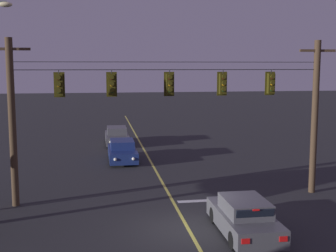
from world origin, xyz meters
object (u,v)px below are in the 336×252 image
object	(u,v)px
car_waiting_near_lane	(244,217)
car_oncoming_lead	(122,151)
traffic_light_left_inner	(112,84)
car_oncoming_trailing	(117,136)
traffic_light_right_inner	(223,84)
traffic_light_rightmost	(271,83)
traffic_light_centre	(170,84)
traffic_light_leftmost	(59,85)

from	to	relation	value
car_waiting_near_lane	car_oncoming_lead	bearing A→B (deg)	105.16
traffic_light_left_inner	car_waiting_near_lane	bearing A→B (deg)	-46.63
car_waiting_near_lane	car_oncoming_lead	size ratio (longest dim) A/B	0.98
traffic_light_left_inner	car_oncoming_trailing	distance (m)	16.21
traffic_light_right_inner	traffic_light_rightmost	distance (m)	2.37
traffic_light_rightmost	car_waiting_near_lane	size ratio (longest dim) A/B	0.28
traffic_light_centre	traffic_light_right_inner	xyz separation A→B (m)	(2.53, 0.00, 0.00)
traffic_light_rightmost	car_oncoming_trailing	xyz separation A→B (m)	(-6.72, 15.46, -4.79)
traffic_light_left_inner	car_oncoming_trailing	world-z (taller)	traffic_light_left_inner
traffic_light_centre	car_oncoming_lead	xyz separation A→B (m)	(-1.74, 8.96, -4.79)
car_waiting_near_lane	car_oncoming_lead	distance (m)	14.41
traffic_light_rightmost	car_oncoming_trailing	size ratio (longest dim) A/B	0.28
traffic_light_leftmost	car_oncoming_trailing	bearing A→B (deg)	78.50
traffic_light_left_inner	traffic_light_rightmost	bearing A→B (deg)	0.00
traffic_light_centre	car_waiting_near_lane	world-z (taller)	traffic_light_centre
car_oncoming_lead	traffic_light_left_inner	bearing A→B (deg)	-95.76
traffic_light_centre	traffic_light_leftmost	bearing A→B (deg)	180.00
traffic_light_leftmost	traffic_light_rightmost	xyz separation A→B (m)	(9.87, 0.00, 0.00)
traffic_light_left_inner	traffic_light_rightmost	xyz separation A→B (m)	(7.55, 0.00, 0.00)
traffic_light_rightmost	car_oncoming_lead	distance (m)	12.14
car_oncoming_lead	traffic_light_centre	bearing A→B (deg)	-79.01
car_oncoming_trailing	car_waiting_near_lane	bearing A→B (deg)	-79.32
traffic_light_leftmost	car_waiting_near_lane	world-z (taller)	traffic_light_leftmost
traffic_light_centre	car_oncoming_trailing	bearing A→B (deg)	96.72
traffic_light_centre	traffic_light_rightmost	distance (m)	4.90
traffic_light_left_inner	car_waiting_near_lane	world-z (taller)	traffic_light_left_inner
traffic_light_leftmost	car_waiting_near_lane	size ratio (longest dim) A/B	0.28
traffic_light_centre	car_oncoming_lead	distance (m)	10.31
traffic_light_centre	traffic_light_rightmost	world-z (taller)	same
car_waiting_near_lane	traffic_light_rightmost	bearing A→B (deg)	59.86
traffic_light_rightmost	car_waiting_near_lane	xyz separation A→B (m)	(-2.87, -4.95, -4.79)
car_oncoming_lead	traffic_light_right_inner	bearing A→B (deg)	-64.51
traffic_light_centre	traffic_light_left_inner	bearing A→B (deg)	180.00
traffic_light_leftmost	traffic_light_centre	size ratio (longest dim) A/B	1.00
traffic_light_left_inner	car_oncoming_lead	bearing A→B (deg)	84.24
car_oncoming_lead	car_oncoming_trailing	size ratio (longest dim) A/B	1.00
traffic_light_rightmost	car_oncoming_lead	bearing A→B (deg)	126.54
traffic_light_centre	car_waiting_near_lane	bearing A→B (deg)	-67.70
traffic_light_right_inner	traffic_light_left_inner	bearing A→B (deg)	180.00
traffic_light_right_inner	car_oncoming_lead	distance (m)	11.02
traffic_light_centre	traffic_light_right_inner	bearing A→B (deg)	0.00
traffic_light_leftmost	traffic_light_left_inner	distance (m)	2.32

